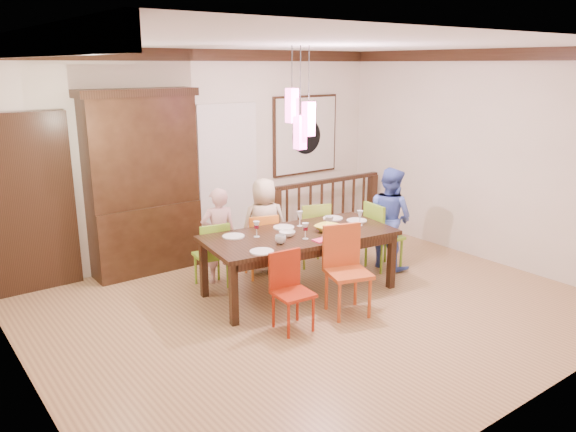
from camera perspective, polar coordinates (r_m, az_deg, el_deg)
floor at (r=6.54m, az=2.77°, el=-9.22°), size 6.00×6.00×0.00m
ceiling at (r=5.96m, az=3.14°, el=17.08°), size 6.00×6.00×0.00m
wall_back at (r=8.14m, az=-8.42°, el=6.18°), size 6.00×0.00×6.00m
wall_left at (r=4.81m, az=-25.75°, el=-1.42°), size 0.00×5.00×5.00m
wall_right at (r=8.30m, az=19.19°, el=5.69°), size 0.00×5.00×5.00m
crown_molding at (r=5.96m, az=3.13°, el=16.31°), size 6.00×5.00×0.16m
panel_door at (r=7.36m, az=-24.73°, el=0.80°), size 1.04×0.07×2.24m
white_doorway at (r=8.35m, az=-6.09°, el=3.70°), size 0.97×0.05×2.22m
painting at (r=9.07m, az=1.79°, el=8.21°), size 1.25×0.06×1.25m
pendant_cluster at (r=6.43m, az=1.25°, el=9.88°), size 0.27×0.21×1.14m
dining_table at (r=6.71m, az=1.18°, el=-2.39°), size 2.40×1.33×0.75m
chair_far_left at (r=7.02m, az=-7.86°, el=-3.39°), size 0.43×0.43×0.84m
chair_far_mid at (r=7.30m, az=-2.84°, el=-2.46°), size 0.48×0.48×0.85m
chair_far_right at (r=7.71m, az=2.41°, el=-1.31°), size 0.51×0.51×0.90m
chair_near_left at (r=5.84m, az=0.53°, el=-7.25°), size 0.40×0.40×0.83m
chair_near_mid at (r=6.20m, az=6.17°, el=-5.06°), size 0.56×0.56×0.99m
chair_end_right at (r=7.67m, az=9.77°, el=-1.50°), size 0.47×0.47×0.92m
china_hutch at (r=7.56m, az=-14.55°, el=3.30°), size 1.52×0.46×2.41m
balustrade at (r=8.91m, az=3.99°, el=0.85°), size 2.08×0.12×0.96m
person_far_left at (r=7.11m, az=-7.05°, el=-2.00°), size 0.51×0.40×1.23m
person_far_mid at (r=7.44m, az=-2.42°, el=-0.95°), size 0.72×0.59×1.27m
person_end_right at (r=7.70m, az=10.28°, el=-0.19°), size 0.57×0.71×1.38m
serving_bowl at (r=6.78m, az=4.11°, el=-1.25°), size 0.37×0.37×0.08m
small_bowl at (r=6.57m, az=-0.09°, el=-1.81°), size 0.24×0.24×0.06m
cup_left at (r=6.30m, az=-0.78°, el=-2.38°), size 0.14×0.14×0.10m
cup_right at (r=7.09m, az=4.19°, el=-0.40°), size 0.11×0.11×0.10m
plate_far_left at (r=6.58m, az=-5.56°, el=-2.07°), size 0.26×0.26×0.01m
plate_far_mid at (r=6.90m, az=-0.44°, el=-1.16°), size 0.26×0.26×0.01m
plate_far_right at (r=7.34m, az=4.57°, el=-0.22°), size 0.26×0.26×0.01m
plate_near_left at (r=6.03m, az=-2.68°, el=-3.63°), size 0.26×0.26×0.01m
plate_near_mid at (r=6.76m, az=6.01°, el=-1.60°), size 0.26×0.26×0.01m
plate_end_right at (r=7.26m, az=7.00°, el=-0.46°), size 0.26×0.26×0.01m
wine_glass_a at (r=6.53m, az=-3.21°, el=-1.34°), size 0.08×0.08×0.19m
wine_glass_b at (r=6.96m, az=1.21°, el=-0.28°), size 0.08×0.08×0.19m
wine_glass_c at (r=6.45m, az=1.78°, el=-1.54°), size 0.08×0.08×0.19m
wine_glass_d at (r=7.05m, az=7.32°, el=-0.20°), size 0.08×0.08×0.19m
napkin at (r=6.41m, az=3.41°, el=-2.47°), size 0.18×0.14×0.01m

